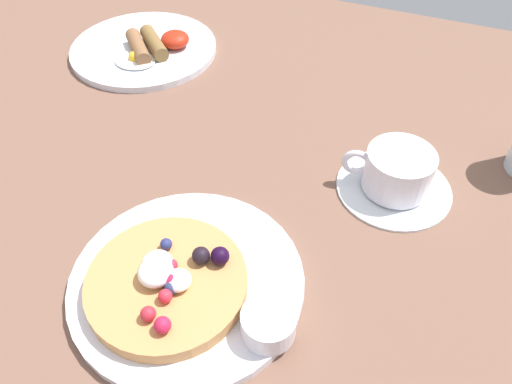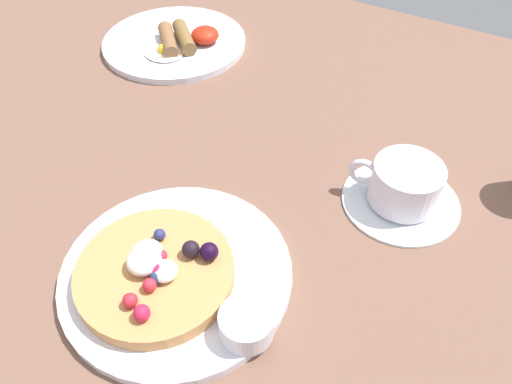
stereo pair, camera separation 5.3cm
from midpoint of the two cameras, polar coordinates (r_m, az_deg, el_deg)
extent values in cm
cube|color=brown|center=(64.70, -5.24, -1.43)|extent=(193.62, 115.05, 3.00)
cylinder|color=white|center=(55.50, -10.55, -10.08)|extent=(25.09, 25.09, 1.20)
cylinder|color=tan|center=(54.14, -13.28, -10.08)|extent=(16.72, 16.72, 1.79)
sphere|color=navy|center=(55.04, -12.88, -5.93)|extent=(1.31, 1.31, 1.31)
sphere|color=black|center=(52.70, -6.99, -7.36)|extent=(1.99, 1.99, 1.99)
sphere|color=black|center=(53.06, -9.12, -7.27)|extent=(1.89, 1.89, 1.89)
sphere|color=red|center=(50.53, -15.15, -13.37)|extent=(1.53, 1.53, 1.53)
sphere|color=red|center=(51.24, -13.23, -11.59)|extent=(1.42, 1.42, 1.42)
sphere|color=navy|center=(51.67, -12.52, -10.68)|extent=(1.40, 1.40, 1.40)
sphere|color=#CB1E44|center=(49.53, -13.66, -14.63)|extent=(1.66, 1.66, 1.66)
sphere|color=#C01D44|center=(51.91, -12.35, -10.01)|extent=(1.63, 1.63, 1.63)
sphere|color=#C2263F|center=(53.18, -12.24, -8.32)|extent=(1.32, 1.32, 1.32)
sphere|color=navy|center=(52.51, -12.98, -9.83)|extent=(1.02, 1.02, 1.02)
ellipsoid|color=white|center=(52.58, -14.18, -8.97)|extent=(3.63, 3.63, 2.18)
ellipsoid|color=white|center=(53.33, -13.93, -8.00)|extent=(3.23, 3.23, 1.94)
ellipsoid|color=white|center=(51.86, -11.76, -9.92)|extent=(2.73, 2.73, 1.64)
cylinder|color=white|center=(49.70, -1.72, -14.87)|extent=(5.40, 5.40, 2.81)
cylinder|color=#551C06|center=(49.21, -1.73, -14.56)|extent=(4.43, 4.43, 0.34)
cylinder|color=white|center=(92.89, -14.25, 15.40)|extent=(24.98, 24.98, 1.11)
cylinder|color=brown|center=(90.59, -13.19, 16.09)|extent=(8.17, 7.86, 2.46)
cylinder|color=brown|center=(90.07, -14.94, 15.56)|extent=(7.90, 8.13, 2.46)
ellipsoid|color=white|center=(88.47, -15.27, 14.18)|extent=(6.98, 5.94, 0.60)
sphere|color=yellow|center=(88.22, -15.33, 14.46)|extent=(2.00, 2.00, 2.00)
ellipsoid|color=#B42612|center=(90.70, -10.89, 16.58)|extent=(4.80, 4.80, 2.64)
cylinder|color=white|center=(65.61, 13.16, 0.43)|extent=(14.52, 14.52, 0.67)
cylinder|color=white|center=(63.58, 13.60, 2.29)|extent=(8.42, 8.42, 5.24)
torus|color=white|center=(63.26, 8.99, 3.25)|extent=(3.82, 1.37, 3.74)
cylinder|color=#9A7B56|center=(62.47, 13.86, 3.40)|extent=(7.16, 7.16, 0.42)
camera|label=1|loc=(0.03, -92.59, -2.69)|focal=35.27mm
camera|label=2|loc=(0.03, 87.41, 2.69)|focal=35.27mm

